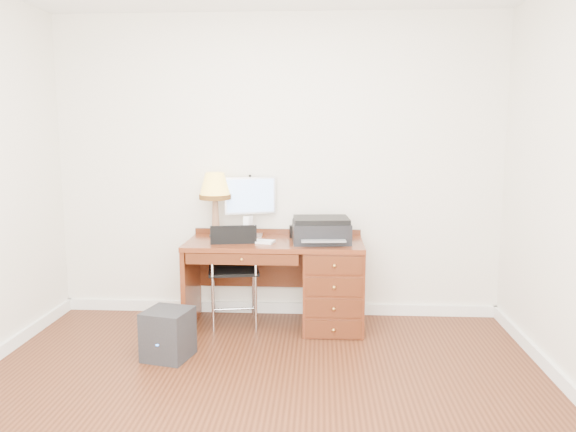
# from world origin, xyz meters

# --- Properties ---
(ground) EXTENTS (4.00, 4.00, 0.00)m
(ground) POSITION_xyz_m (0.00, 0.00, 0.00)
(ground) COLOR #3B1B0D
(ground) RESTS_ON ground
(room_shell) EXTENTS (4.00, 4.00, 4.00)m
(room_shell) POSITION_xyz_m (0.00, 0.63, 0.05)
(room_shell) COLOR silver
(room_shell) RESTS_ON ground
(desk) EXTENTS (1.50, 0.67, 0.75)m
(desk) POSITION_xyz_m (0.32, 1.40, 0.41)
(desk) COLOR maroon
(desk) RESTS_ON ground
(monitor) EXTENTS (0.45, 0.20, 0.52)m
(monitor) POSITION_xyz_m (-0.23, 1.64, 1.08)
(monitor) COLOR silver
(monitor) RESTS_ON desk
(keyboard) EXTENTS (0.47, 0.23, 0.02)m
(keyboard) POSITION_xyz_m (-0.23, 1.36, 0.76)
(keyboard) COLOR white
(keyboard) RESTS_ON desk
(mouse_pad) EXTENTS (0.22, 0.22, 0.04)m
(mouse_pad) POSITION_xyz_m (0.37, 1.31, 0.76)
(mouse_pad) COLOR black
(mouse_pad) RESTS_ON desk
(printer) EXTENTS (0.51, 0.41, 0.21)m
(printer) POSITION_xyz_m (0.39, 1.37, 0.85)
(printer) COLOR black
(printer) RESTS_ON desk
(leg_lamp) EXTENTS (0.28, 0.28, 0.57)m
(leg_lamp) POSITION_xyz_m (-0.53, 1.54, 1.17)
(leg_lamp) COLOR black
(leg_lamp) RESTS_ON desk
(phone) EXTENTS (0.10, 0.10, 0.20)m
(phone) POSITION_xyz_m (-0.25, 1.45, 0.81)
(phone) COLOR white
(phone) RESTS_ON desk
(pen_cup) EXTENTS (0.09, 0.09, 0.11)m
(pen_cup) POSITION_xyz_m (0.16, 1.56, 0.80)
(pen_cup) COLOR black
(pen_cup) RESTS_ON desk
(chair) EXTENTS (0.49, 0.50, 0.90)m
(chair) POSITION_xyz_m (-0.37, 1.38, 0.55)
(chair) COLOR black
(chair) RESTS_ON ground
(equipment_box) EXTENTS (0.38, 0.38, 0.37)m
(equipment_box) POSITION_xyz_m (-0.74, 0.65, 0.18)
(equipment_box) COLOR black
(equipment_box) RESTS_ON ground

